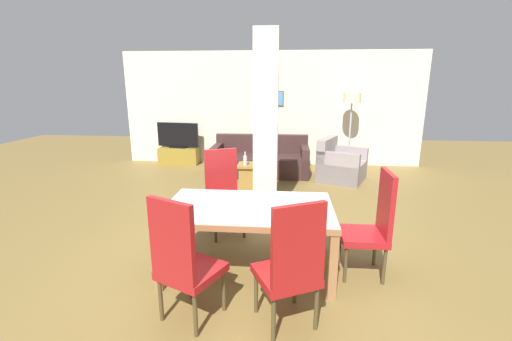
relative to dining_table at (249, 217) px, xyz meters
name	(u,v)px	position (x,y,z in m)	size (l,w,h in m)	color
ground_plane	(249,268)	(0.00, 0.00, -0.59)	(18.00, 18.00, 0.00)	brown
back_wall	(271,109)	(0.00, 5.04, 0.76)	(7.20, 0.09, 2.70)	beige
divider_pillar	(266,127)	(0.08, 1.61, 0.76)	(0.35, 0.34, 2.70)	beige
dining_table	(249,217)	(0.00, 0.00, 0.00)	(1.77, 1.04, 0.73)	#95673F
dining_chair_head_right	(373,223)	(1.29, 0.00, -0.01)	(0.46, 0.46, 1.12)	maroon
dining_chair_near_left	(183,259)	(-0.44, -0.91, -0.01)	(0.61, 0.61, 1.12)	maroon
dining_chair_near_right	(291,264)	(0.44, -0.91, -0.01)	(0.61, 0.61, 1.12)	maroon
dining_chair_far_left	(224,191)	(-0.44, 0.92, -0.01)	(0.61, 0.61, 1.12)	maroon
sofa	(261,161)	(-0.17, 4.00, -0.31)	(2.07, 0.93, 0.83)	#3A2422
armchair	(340,166)	(1.50, 3.64, -0.30)	(1.14, 1.17, 0.87)	gray
coffee_table	(255,175)	(-0.21, 2.98, -0.36)	(0.65, 0.47, 0.46)	olive
bottle	(245,160)	(-0.38, 2.88, -0.04)	(0.08, 0.08, 0.26)	#B2B7BC
tv_stand	(179,156)	(-2.27, 4.76, -0.39)	(0.96, 0.40, 0.41)	olive
tv_screen	(178,136)	(-2.27, 4.76, 0.12)	(1.05, 0.26, 0.61)	black
floor_lamp	(352,105)	(1.81, 4.49, 0.90)	(0.38, 0.38, 1.76)	#B7B7BC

